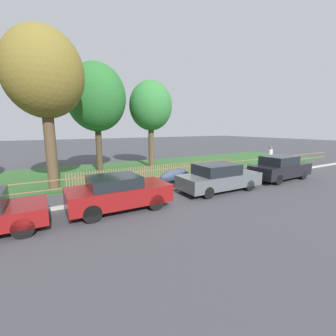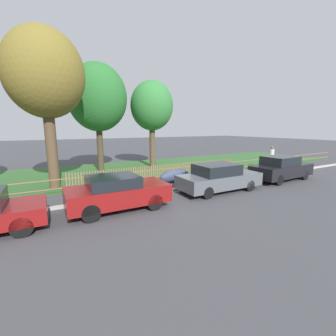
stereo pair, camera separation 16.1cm
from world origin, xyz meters
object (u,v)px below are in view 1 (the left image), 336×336
object	(u,v)px
parked_car_navy_estate	(219,177)
tree_behind_motorcycle	(44,75)
covered_motorcycle	(176,176)
tree_mid_park	(96,98)
tree_far_left	(151,106)
parked_car_red_compact	(280,168)
pedestrian_near_fence	(270,156)
parked_car_black_saloon	(118,192)

from	to	relation	value
parked_car_navy_estate	tree_behind_motorcycle	distance (m)	10.40
tree_behind_motorcycle	covered_motorcycle	bearing A→B (deg)	-28.58
tree_mid_park	tree_far_left	world-z (taller)	tree_mid_park
parked_car_navy_estate	parked_car_red_compact	size ratio (longest dim) A/B	1.01
parked_car_red_compact	covered_motorcycle	bearing A→B (deg)	162.88
tree_far_left	pedestrian_near_fence	bearing A→B (deg)	-35.13
parked_car_black_saloon	tree_far_left	xyz separation A→B (m)	(5.65, 8.60, 4.27)
parked_car_red_compact	tree_mid_park	size ratio (longest dim) A/B	0.56
covered_motorcycle	tree_mid_park	size ratio (longest dim) A/B	0.27
tree_behind_motorcycle	parked_car_black_saloon	bearing A→B (deg)	-67.75
covered_motorcycle	pedestrian_near_fence	xyz separation A→B (m)	(9.76, 1.18, 0.40)
parked_car_navy_estate	covered_motorcycle	bearing A→B (deg)	132.20
parked_car_black_saloon	parked_car_red_compact	size ratio (longest dim) A/B	0.91
tree_behind_motorcycle	tree_far_left	xyz separation A→B (m)	(7.71, 3.56, -0.93)
tree_mid_park	parked_car_black_saloon	bearing A→B (deg)	-98.66
parked_car_red_compact	tree_far_left	world-z (taller)	tree_far_left
pedestrian_near_fence	parked_car_navy_estate	bearing A→B (deg)	-65.03
covered_motorcycle	parked_car_navy_estate	bearing A→B (deg)	-52.35
parked_car_black_saloon	tree_behind_motorcycle	distance (m)	7.54
tree_behind_motorcycle	tree_mid_park	world-z (taller)	tree_behind_motorcycle
parked_car_red_compact	pedestrian_near_fence	xyz separation A→B (m)	(3.08, 2.98, 0.25)
pedestrian_near_fence	parked_car_red_compact	bearing A→B (deg)	-40.74
parked_car_navy_estate	covered_motorcycle	distance (m)	2.35
parked_car_navy_estate	pedestrian_near_fence	xyz separation A→B (m)	(8.21, 2.94, 0.30)
tree_far_left	covered_motorcycle	bearing A→B (deg)	-104.67
tree_mid_park	tree_far_left	size ratio (longest dim) A/B	1.12
tree_mid_park	parked_car_navy_estate	bearing A→B (deg)	-64.70
parked_car_black_saloon	covered_motorcycle	size ratio (longest dim) A/B	1.89
parked_car_black_saloon	tree_mid_park	xyz separation A→B (m)	(1.33, 8.70, 4.69)
parked_car_red_compact	parked_car_navy_estate	bearing A→B (deg)	177.56
parked_car_red_compact	tree_mid_park	bearing A→B (deg)	134.64
parked_car_navy_estate	tree_mid_park	size ratio (longest dim) A/B	0.57
tree_mid_park	tree_far_left	xyz separation A→B (m)	(4.32, -0.10, -0.42)
parked_car_black_saloon	parked_car_red_compact	xyz separation A→B (m)	(10.55, 0.01, 0.04)
parked_car_navy_estate	tree_far_left	world-z (taller)	tree_far_left
tree_behind_motorcycle	parked_car_navy_estate	bearing A→B (deg)	-33.73
parked_car_black_saloon	tree_far_left	bearing A→B (deg)	57.15
parked_car_black_saloon	tree_far_left	world-z (taller)	tree_far_left
covered_motorcycle	tree_mid_park	distance (m)	8.78
parked_car_navy_estate	pedestrian_near_fence	distance (m)	8.73
parked_car_black_saloon	tree_behind_motorcycle	bearing A→B (deg)	112.68
tree_behind_motorcycle	tree_mid_park	size ratio (longest dim) A/B	1.05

